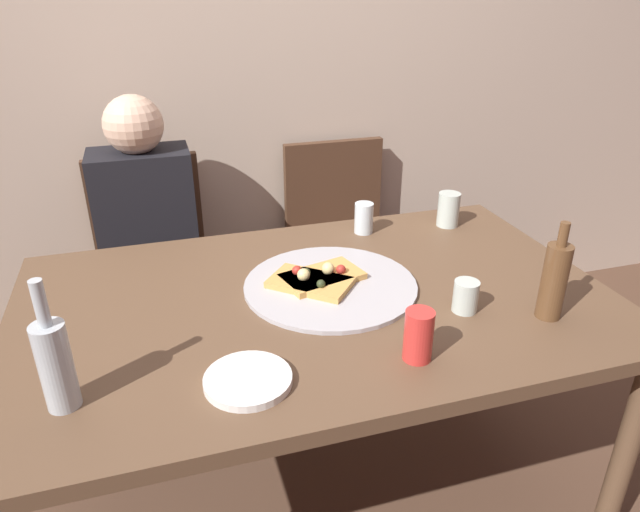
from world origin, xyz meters
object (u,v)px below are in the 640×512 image
(tumbler_far, at_px, (466,296))
(plate_stack, at_px, (248,380))
(beer_bottle, at_px, (55,363))
(tumbler_near, at_px, (448,209))
(pizza_slice_last, at_px, (309,282))
(chair_right, at_px, (341,234))
(dining_table, at_px, (317,320))
(wine_bottle, at_px, (554,280))
(wine_glass, at_px, (364,218))
(chair_left, at_px, (153,258))
(guest_in_sweater, at_px, (150,244))
(soda_can, at_px, (418,335))
(pizza_slice_extra, at_px, (323,276))
(pizza_tray, at_px, (330,285))

(tumbler_far, relative_size, plate_stack, 0.45)
(beer_bottle, distance_m, tumbler_near, 1.34)
(pizza_slice_last, height_order, tumbler_near, tumbler_near)
(pizza_slice_last, bearing_deg, chair_right, 65.48)
(dining_table, relative_size, tumbler_near, 13.56)
(wine_bottle, distance_m, plate_stack, 0.79)
(wine_glass, height_order, chair_left, chair_left)
(tumbler_near, height_order, plate_stack, tumbler_near)
(tumbler_far, xyz_separation_m, guest_in_sweater, (-0.77, 0.92, -0.15))
(pizza_slice_last, bearing_deg, beer_bottle, -152.37)
(wine_glass, height_order, plate_stack, wine_glass)
(pizza_slice_last, height_order, plate_stack, pizza_slice_last)
(dining_table, relative_size, tumbler_far, 18.88)
(chair_left, bearing_deg, tumbler_near, 151.48)
(tumbler_near, bearing_deg, chair_right, 110.06)
(dining_table, xyz_separation_m, wine_glass, (0.28, 0.37, 0.13))
(tumbler_near, distance_m, wine_glass, 0.30)
(soda_can, distance_m, chair_right, 1.28)
(tumbler_far, bearing_deg, pizza_slice_extra, 141.13)
(beer_bottle, distance_m, plate_stack, 0.38)
(wine_bottle, distance_m, soda_can, 0.40)
(beer_bottle, bearing_deg, wine_glass, 35.88)
(soda_can, height_order, chair_right, chair_right)
(dining_table, distance_m, guest_in_sweater, 0.85)
(pizza_tray, distance_m, soda_can, 0.38)
(pizza_tray, height_order, pizza_slice_last, pizza_slice_last)
(beer_bottle, bearing_deg, wine_bottle, 0.26)
(tumbler_far, distance_m, plate_stack, 0.60)
(pizza_tray, height_order, wine_glass, wine_glass)
(dining_table, distance_m, wine_bottle, 0.62)
(tumbler_far, height_order, wine_glass, wine_glass)
(dining_table, distance_m, pizza_slice_extra, 0.13)
(pizza_slice_last, xyz_separation_m, chair_left, (-0.42, 0.84, -0.26))
(pizza_slice_extra, relative_size, chair_right, 0.27)
(pizza_slice_last, relative_size, soda_can, 2.06)
(pizza_slice_last, relative_size, wine_glass, 2.43)
(plate_stack, bearing_deg, beer_bottle, 173.74)
(soda_can, height_order, plate_stack, soda_can)
(tumbler_far, bearing_deg, soda_can, -143.70)
(beer_bottle, bearing_deg, pizza_tray, 25.02)
(beer_bottle, xyz_separation_m, tumbler_near, (1.19, 0.61, -0.05))
(pizza_slice_last, relative_size, beer_bottle, 0.88)
(wine_glass, xyz_separation_m, plate_stack, (-0.52, -0.68, -0.04))
(dining_table, relative_size, pizza_slice_last, 6.31)
(dining_table, height_order, beer_bottle, beer_bottle)
(pizza_tray, relative_size, soda_can, 3.94)
(beer_bottle, height_order, wine_glass, beer_bottle)
(beer_bottle, relative_size, chair_right, 0.32)
(plate_stack, height_order, chair_right, chair_right)
(tumbler_near, bearing_deg, pizza_slice_extra, -152.87)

